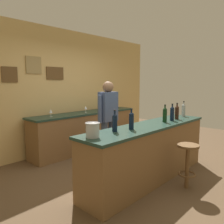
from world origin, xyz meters
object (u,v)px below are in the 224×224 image
(wine_glass_b, at_px, (86,108))
(bar_stool, at_px, (188,159))
(bartender, at_px, (108,117))
(wine_bottle_f, at_px, (184,110))
(wine_bottle_a, at_px, (115,122))
(wine_bottle_b, at_px, (131,120))
(coffee_mug, at_px, (104,108))
(wine_bottle_e, at_px, (177,112))
(wine_bottle_c, at_px, (165,114))
(wine_glass_a, at_px, (51,111))
(ice_bucket, at_px, (93,130))
(wine_bottle_d, at_px, (172,113))

(wine_glass_b, bearing_deg, bar_stool, -94.80)
(bartender, relative_size, wine_bottle_f, 5.29)
(wine_bottle_a, bearing_deg, wine_bottle_b, -15.46)
(bartender, bearing_deg, coffee_mug, 48.60)
(wine_bottle_e, bearing_deg, bartender, 126.14)
(wine_bottle_c, bearing_deg, coffee_mug, 74.57)
(wine_bottle_a, height_order, wine_glass_b, wine_bottle_a)
(bartender, height_order, wine_bottle_c, bartender)
(wine_bottle_b, bearing_deg, wine_bottle_a, 164.54)
(bar_stool, height_order, wine_bottle_e, wine_bottle_e)
(bartender, distance_m, wine_glass_b, 1.07)
(wine_bottle_c, bearing_deg, wine_bottle_f, 4.35)
(bar_stool, bearing_deg, wine_bottle_e, 38.84)
(coffee_mug, bearing_deg, wine_bottle_c, -105.43)
(bartender, xyz_separation_m, wine_bottle_f, (1.18, -0.97, 0.12))
(wine_glass_a, relative_size, coffee_mug, 1.24)
(wine_bottle_c, xyz_separation_m, coffee_mug, (0.57, 2.06, -0.11))
(wine_bottle_c, xyz_separation_m, ice_bucket, (-1.57, 0.10, -0.04))
(bar_stool, bearing_deg, wine_glass_a, 104.61)
(wine_bottle_a, relative_size, ice_bucket, 1.63)
(coffee_mug, bearing_deg, wine_bottle_b, -125.54)
(bartender, xyz_separation_m, wine_bottle_e, (0.76, -1.04, 0.12))
(bartender, distance_m, wine_bottle_e, 1.29)
(wine_glass_a, bearing_deg, wine_bottle_e, -56.89)
(bar_stool, xyz_separation_m, wine_bottle_c, (0.25, 0.55, 0.60))
(bar_stool, relative_size, wine_bottle_d, 2.22)
(wine_glass_a, height_order, wine_glass_b, same)
(bar_stool, height_order, coffee_mug, coffee_mug)
(wine_bottle_e, height_order, wine_glass_b, wine_bottle_e)
(ice_bucket, bearing_deg, wine_bottle_c, -3.77)
(wine_bottle_e, relative_size, wine_glass_a, 1.97)
(wine_bottle_b, bearing_deg, bar_stool, -44.34)
(wine_bottle_e, bearing_deg, wine_glass_b, 102.52)
(ice_bucket, bearing_deg, wine_bottle_f, -0.93)
(wine_bottle_b, bearing_deg, wine_glass_a, 92.06)
(wine_bottle_d, bearing_deg, wine_bottle_b, 176.84)
(wine_glass_b, bearing_deg, wine_bottle_c, -89.04)
(wine_bottle_c, xyz_separation_m, wine_bottle_f, (0.85, 0.06, 0.00))
(wine_bottle_c, distance_m, wine_bottle_f, 0.85)
(wine_glass_a, bearing_deg, coffee_mug, -1.04)
(wine_bottle_a, height_order, coffee_mug, wine_bottle_a)
(wine_glass_a, bearing_deg, wine_bottle_f, -48.51)
(wine_bottle_b, relative_size, coffee_mug, 2.45)
(wine_bottle_a, bearing_deg, coffee_mug, 48.49)
(bartender, xyz_separation_m, coffee_mug, (0.90, 1.02, 0.01))
(wine_bottle_c, distance_m, wine_glass_b, 2.05)
(ice_bucket, distance_m, coffee_mug, 2.90)
(wine_glass_b, distance_m, coffee_mug, 0.60)
(wine_bottle_f, height_order, ice_bucket, wine_bottle_f)
(bar_stool, height_order, wine_glass_b, wine_glass_b)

